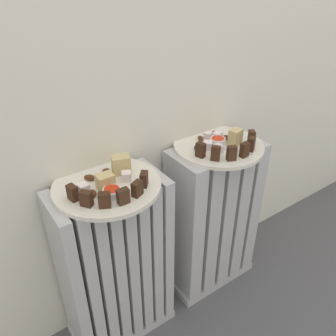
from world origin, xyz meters
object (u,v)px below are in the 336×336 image
object	(u,v)px
radiator_right	(212,219)
jam_bowl_left	(112,192)
fork	(234,150)
jam_bowl_right	(218,141)
plate_right	(218,146)
plate_left	(107,185)
radiator_left	(116,266)

from	to	relation	value
radiator_right	jam_bowl_left	distance (m)	0.50
radiator_right	fork	xyz separation A→B (m)	(0.01, -0.06, 0.30)
jam_bowl_left	jam_bowl_right	world-z (taller)	jam_bowl_right
plate_right	plate_left	bearing A→B (deg)	180.00
jam_bowl_left	jam_bowl_right	xyz separation A→B (m)	(0.39, 0.05, 0.00)
radiator_left	jam_bowl_right	distance (m)	0.49
radiator_right	jam_bowl_right	world-z (taller)	jam_bowl_right
radiator_right	plate_right	xyz separation A→B (m)	(-0.00, 0.00, 0.29)
fork	radiator_right	bearing A→B (deg)	100.85
plate_left	plate_right	xyz separation A→B (m)	(0.38, 0.00, 0.00)
plate_left	jam_bowl_left	size ratio (longest dim) A/B	6.01
radiator_right	fork	size ratio (longest dim) A/B	6.11
jam_bowl_right	radiator_left	bearing A→B (deg)	179.72
radiator_right	jam_bowl_right	size ratio (longest dim) A/B	11.82
radiator_left	jam_bowl_left	distance (m)	0.31
plate_left	plate_right	world-z (taller)	same
radiator_left	jam_bowl_left	bearing A→B (deg)	-102.47
radiator_left	plate_left	xyz separation A→B (m)	(0.00, -0.00, 0.29)
radiator_left	jam_bowl_right	world-z (taller)	jam_bowl_right
radiator_left	jam_bowl_left	xyz separation A→B (m)	(-0.01, -0.05, 0.31)
radiator_left	radiator_right	world-z (taller)	same
radiator_left	plate_left	bearing A→B (deg)	-45.00
radiator_left	plate_right	xyz separation A→B (m)	(0.38, -0.00, 0.29)
fork	radiator_left	bearing A→B (deg)	172.02
plate_right	fork	distance (m)	0.06
fork	plate_left	bearing A→B (deg)	172.02
radiator_left	plate_right	bearing A→B (deg)	-0.00
plate_left	jam_bowl_left	world-z (taller)	jam_bowl_left
radiator_left	radiator_right	bearing A→B (deg)	-0.00
radiator_left	jam_bowl_right	size ratio (longest dim) A/B	11.82
plate_left	fork	xyz separation A→B (m)	(0.39, -0.06, 0.01)
jam_bowl_right	jam_bowl_left	bearing A→B (deg)	-172.22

